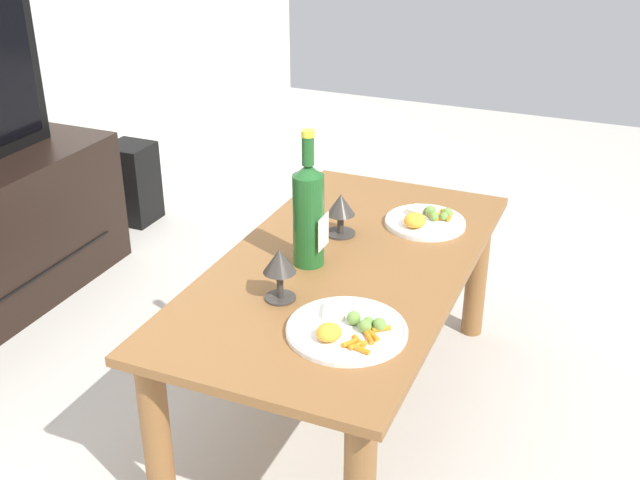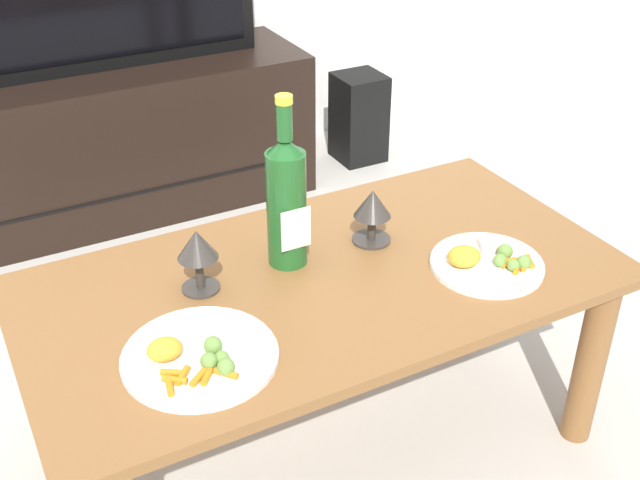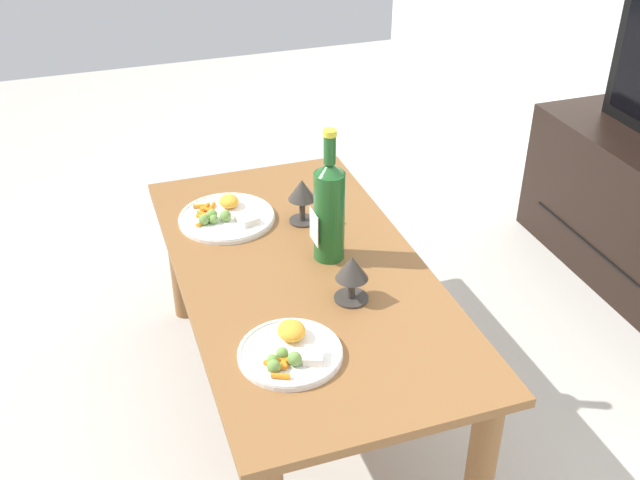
{
  "view_description": "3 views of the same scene",
  "coord_description": "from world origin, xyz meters",
  "px_view_note": "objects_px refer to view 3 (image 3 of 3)",
  "views": [
    {
      "loc": [
        -1.77,
        -0.68,
        1.48
      ],
      "look_at": [
        -0.02,
        0.06,
        0.55
      ],
      "focal_mm": 44.25,
      "sensor_mm": 36.0,
      "label": 1
    },
    {
      "loc": [
        -0.65,
        -1.21,
        1.41
      ],
      "look_at": [
        0.01,
        0.03,
        0.56
      ],
      "focal_mm": 44.34,
      "sensor_mm": 36.0,
      "label": 2
    },
    {
      "loc": [
        1.61,
        -0.5,
        1.63
      ],
      "look_at": [
        0.03,
        0.04,
        0.59
      ],
      "focal_mm": 42.82,
      "sensor_mm": 36.0,
      "label": 3
    }
  ],
  "objects_px": {
    "goblet_right": "(352,271)",
    "dinner_plate_left": "(226,216)",
    "dining_table": "(303,296)",
    "goblet_left": "(302,193)",
    "wine_bottle": "(329,208)",
    "dinner_plate_right": "(290,351)"
  },
  "relations": [
    {
      "from": "goblet_left",
      "to": "dinner_plate_right",
      "type": "bearing_deg",
      "value": -20.34
    },
    {
      "from": "wine_bottle",
      "to": "goblet_right",
      "type": "distance_m",
      "value": 0.21
    },
    {
      "from": "wine_bottle",
      "to": "dinner_plate_left",
      "type": "xyz_separation_m",
      "value": [
        -0.29,
        -0.22,
        -0.14
      ]
    },
    {
      "from": "goblet_left",
      "to": "dinner_plate_right",
      "type": "distance_m",
      "value": 0.61
    },
    {
      "from": "wine_bottle",
      "to": "dinner_plate_right",
      "type": "xyz_separation_m",
      "value": [
        0.36,
        -0.22,
        -0.14
      ]
    },
    {
      "from": "dining_table",
      "to": "dinner_plate_right",
      "type": "height_order",
      "value": "dinner_plate_right"
    },
    {
      "from": "goblet_right",
      "to": "goblet_left",
      "type": "bearing_deg",
      "value": 180.0
    },
    {
      "from": "dining_table",
      "to": "dinner_plate_left",
      "type": "bearing_deg",
      "value": -157.6
    },
    {
      "from": "wine_bottle",
      "to": "dinner_plate_right",
      "type": "height_order",
      "value": "wine_bottle"
    },
    {
      "from": "goblet_right",
      "to": "wine_bottle",
      "type": "bearing_deg",
      "value": 176.79
    },
    {
      "from": "wine_bottle",
      "to": "goblet_left",
      "type": "relative_size",
      "value": 2.73
    },
    {
      "from": "dining_table",
      "to": "goblet_right",
      "type": "distance_m",
      "value": 0.25
    },
    {
      "from": "goblet_right",
      "to": "dinner_plate_left",
      "type": "xyz_separation_m",
      "value": [
        -0.49,
        -0.21,
        -0.07
      ]
    },
    {
      "from": "dining_table",
      "to": "goblet_left",
      "type": "distance_m",
      "value": 0.31
    },
    {
      "from": "wine_bottle",
      "to": "dinner_plate_right",
      "type": "relative_size",
      "value": 1.56
    },
    {
      "from": "dinner_plate_right",
      "to": "goblet_right",
      "type": "bearing_deg",
      "value": 127.25
    },
    {
      "from": "goblet_left",
      "to": "goblet_right",
      "type": "xyz_separation_m",
      "value": [
        0.41,
        0.0,
        -0.01
      ]
    },
    {
      "from": "goblet_left",
      "to": "goblet_right",
      "type": "relative_size",
      "value": 1.08
    },
    {
      "from": "dining_table",
      "to": "goblet_left",
      "type": "bearing_deg",
      "value": 162.48
    },
    {
      "from": "goblet_right",
      "to": "dinner_plate_left",
      "type": "relative_size",
      "value": 0.45
    },
    {
      "from": "wine_bottle",
      "to": "dining_table",
      "type": "bearing_deg",
      "value": -65.76
    },
    {
      "from": "wine_bottle",
      "to": "goblet_left",
      "type": "height_order",
      "value": "wine_bottle"
    }
  ]
}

